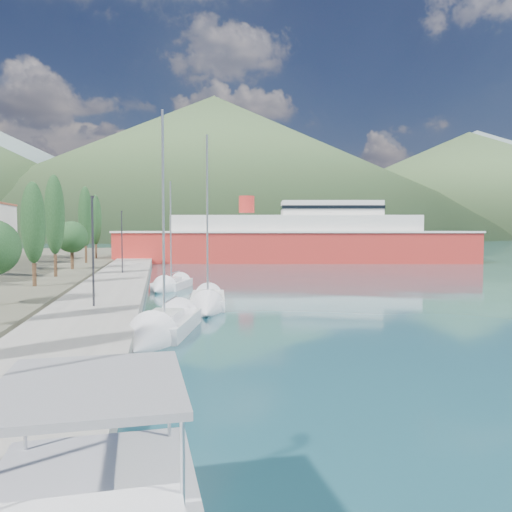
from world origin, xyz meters
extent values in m
plane|color=#1D4B55|center=(0.00, 120.00, 0.00)|extent=(1400.00, 1400.00, 0.00)
cube|color=gray|center=(-9.00, 26.00, 0.40)|extent=(5.00, 88.00, 0.80)
cone|color=slate|center=(80.00, 680.00, 90.00)|extent=(760.00, 760.00, 180.00)
cone|color=slate|center=(420.00, 600.00, 70.00)|extent=(640.00, 640.00, 140.00)
cone|color=#3F5B33|center=(40.00, 400.00, 57.50)|extent=(480.00, 480.00, 115.00)
cone|color=#3F5B33|center=(260.00, 380.00, 45.00)|extent=(420.00, 420.00, 90.00)
cylinder|color=#47301E|center=(-14.79, 26.44, 1.58)|extent=(0.30, 0.30, 1.75)
ellipsoid|color=#1E411F|center=(-14.79, 26.44, 5.55)|extent=(1.80, 1.80, 6.20)
cylinder|color=#47301E|center=(-14.79, 34.37, 1.73)|extent=(0.30, 0.30, 2.05)
ellipsoid|color=#1E411F|center=(-14.79, 34.37, 6.39)|extent=(1.80, 1.80, 7.28)
cylinder|color=#47301E|center=(-14.79, 43.37, 1.77)|extent=(0.36, 0.36, 2.15)
sphere|color=#1E411F|center=(-14.79, 43.37, 4.23)|extent=(3.44, 3.44, 3.44)
cylinder|color=#47301E|center=(-14.79, 53.91, 1.79)|extent=(0.30, 0.30, 2.19)
ellipsoid|color=#1E411F|center=(-14.79, 53.91, 6.76)|extent=(1.80, 1.80, 7.75)
cylinder|color=#47301E|center=(-14.79, 64.39, 1.75)|extent=(0.30, 0.30, 2.11)
ellipsoid|color=#1E411F|center=(-14.79, 64.39, 6.54)|extent=(1.80, 1.80, 7.47)
cylinder|color=#2D2D33|center=(-9.00, 14.52, 3.80)|extent=(0.12, 0.12, 6.00)
cube|color=#2D2D33|center=(-9.00, 14.77, 6.80)|extent=(0.15, 0.50, 0.12)
cylinder|color=#2D2D33|center=(-9.00, 36.37, 3.80)|extent=(0.12, 0.12, 6.00)
cube|color=#2D2D33|center=(-9.00, 36.62, 6.80)|extent=(0.15, 0.50, 0.12)
cube|color=gray|center=(-6.39, -6.75, 2.82)|extent=(2.65, 3.11, 0.11)
cube|color=silver|center=(-5.12, 10.62, 0.26)|extent=(3.84, 6.29, 0.94)
cube|color=silver|center=(-5.23, 10.24, 0.89)|extent=(2.00, 2.64, 0.37)
cylinder|color=silver|center=(-5.23, 10.24, 5.69)|extent=(0.12, 0.12, 9.91)
cone|color=silver|center=(-6.10, 6.99, 0.26)|extent=(3.03, 3.27, 2.40)
cube|color=silver|center=(-2.31, 18.88, 0.24)|extent=(2.86, 6.27, 0.86)
cube|color=silver|center=(-2.35, 18.48, 0.81)|extent=(1.58, 2.56, 0.33)
cylinder|color=silver|center=(-2.35, 18.48, 5.89)|extent=(0.12, 0.12, 10.45)
cone|color=silver|center=(-2.75, 15.03, 0.24)|extent=(2.49, 3.06, 2.19)
cube|color=silver|center=(-4.35, 29.15, 0.23)|extent=(3.70, 5.36, 0.84)
cube|color=silver|center=(-4.46, 28.84, 0.80)|extent=(1.89, 2.29, 0.33)
cylinder|color=silver|center=(-4.46, 28.84, 4.87)|extent=(0.12, 0.12, 8.43)
cone|color=silver|center=(-5.42, 26.19, 0.23)|extent=(2.81, 2.89, 2.15)
cube|color=red|center=(15.39, 61.60, 2.06)|extent=(55.37, 21.89, 5.23)
cube|color=silver|center=(15.39, 61.60, 4.67)|extent=(55.81, 22.30, 0.28)
cube|color=silver|center=(15.39, 61.60, 5.80)|extent=(38.52, 16.64, 2.80)
cube|color=silver|center=(20.89, 60.47, 8.32)|extent=(16.27, 9.87, 2.24)
cylinder|color=red|center=(8.07, 63.10, 8.97)|extent=(2.43, 2.43, 2.62)
camera|label=1|loc=(-5.44, -13.92, 4.99)|focal=35.00mm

